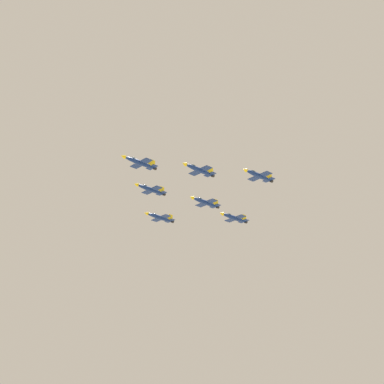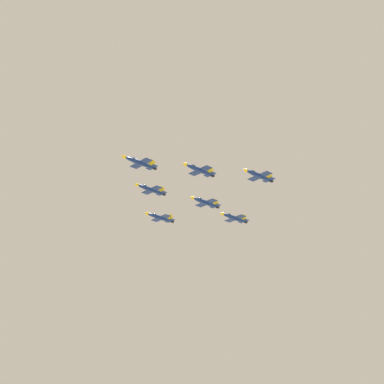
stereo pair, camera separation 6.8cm
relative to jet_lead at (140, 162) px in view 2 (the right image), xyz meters
The scene contains 7 objects.
jet_lead is the anchor object (origin of this frame).
jet_left_wingman 25.90m from the jet_lead, 11.13° to the left, with size 13.70×16.29×3.97m.
jet_right_wingman 25.77m from the jet_lead, 91.85° to the left, with size 13.71×16.15×3.95m.
jet_left_outer 51.71m from the jet_lead, 11.13° to the left, with size 13.98×15.99×3.96m.
jet_right_outer 51.79m from the jet_lead, 91.85° to the left, with size 14.12×16.51×4.05m.
jet_slot_rear 39.94m from the jet_lead, 51.49° to the left, with size 13.72×16.35×3.98m.
jet_trailing 59.72m from the jet_lead, 51.49° to the left, with size 13.95×16.14×3.97m.
Camera 2 is at (33.80, -224.26, 33.16)m, focal length 54.27 mm.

